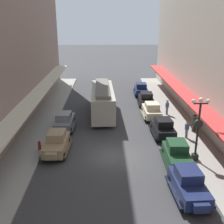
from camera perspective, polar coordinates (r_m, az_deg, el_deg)
name	(u,v)px	position (r m, az deg, el deg)	size (l,w,h in m)	color
ground_plane	(114,156)	(22.83, 0.43, -9.24)	(200.00, 200.00, 0.00)	#38383A
sidewalk_left	(23,156)	(23.76, -18.19, -8.86)	(3.00, 60.00, 0.15)	#99968E
sidewalk_right	(203,154)	(24.22, 18.66, -8.37)	(3.00, 60.00, 0.15)	#99968E
parked_car_0	(141,89)	(40.49, 6.10, 4.85)	(2.26, 4.30, 1.84)	#19234C
parked_car_1	(177,153)	(21.79, 13.52, -8.47)	(2.24, 4.30, 1.84)	#193D23
parked_car_2	(146,99)	(35.48, 7.16, 2.76)	(2.24, 4.30, 1.84)	black
parked_car_3	(163,127)	(26.55, 10.62, -3.12)	(2.25, 4.30, 1.84)	black
parked_car_4	(56,142)	(23.45, -11.60, -6.27)	(2.25, 4.30, 1.84)	#997F5B
parked_car_5	(189,183)	(18.41, 15.79, -14.21)	(2.28, 4.31, 1.84)	#19234C
parked_car_6	(64,121)	(28.14, -9.98, -1.78)	(2.22, 4.29, 1.84)	slate
parked_car_7	(152,110)	(31.22, 8.30, 0.42)	(2.18, 4.27, 1.84)	beige
streetcar	(103,99)	(31.62, -2.01, 2.68)	(2.76, 9.66, 3.46)	#ADA899
lamp_post_with_clock	(198,127)	(21.79, 17.64, -2.96)	(1.42, 0.44, 5.16)	black
fire_hydrant	(39,145)	(24.15, -15.01, -6.78)	(0.24, 0.24, 0.82)	#B21E19
pedestrian_0	(195,123)	(28.19, 17.01, -2.16)	(0.36, 0.28, 1.67)	#4C4238
pedestrian_1	(193,123)	(28.01, 16.73, -2.27)	(0.36, 0.28, 1.67)	#4C4238
pedestrian_2	(167,107)	(32.26, 11.49, 0.98)	(0.36, 0.28, 1.67)	slate
pedestrian_3	(187,129)	(26.33, 15.44, -3.53)	(0.36, 0.28, 1.67)	slate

